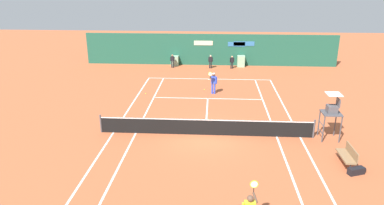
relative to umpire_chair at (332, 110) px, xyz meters
name	(u,v)px	position (x,y,z in m)	size (l,w,h in m)	color
ground_plane	(206,131)	(-6.79, 0.68, -1.68)	(80.00, 80.00, 0.01)	#B25633
tennis_net	(206,127)	(-6.79, 0.10, -1.17)	(12.10, 0.10, 1.07)	#4C4C51
sponsor_back_wall	(210,50)	(-6.79, 17.07, -0.18)	(25.00, 1.02, 3.10)	#1E5642
umpire_chair	(332,110)	(0.00, 0.00, 0.00)	(1.00, 1.00, 2.63)	#47474C
player_bench	(348,155)	(0.05, -2.84, -1.17)	(0.54, 1.55, 0.88)	#38383D
equipment_bag	(358,171)	(0.24, -3.71, -1.52)	(0.91, 0.55, 0.32)	black
player_on_baseline	(213,81)	(-6.40, 7.66, -0.70)	(0.68, 0.67, 1.85)	blue
ball_kid_right_post	(172,60)	(-10.44, 15.69, -0.92)	(0.44, 0.20, 1.31)	black
ball_kid_centre_post	(211,61)	(-6.72, 15.69, -0.93)	(0.43, 0.21, 1.30)	black
ball_kid_left_post	(232,61)	(-4.65, 15.69, -0.95)	(0.42, 0.19, 1.26)	black
tennis_ball_mid_court	(204,90)	(-7.09, 8.57, -1.65)	(0.07, 0.07, 0.07)	#CCE033
tennis_ball_by_sideline	(146,94)	(-11.55, 7.27, -1.65)	(0.07, 0.07, 0.07)	#CCE033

